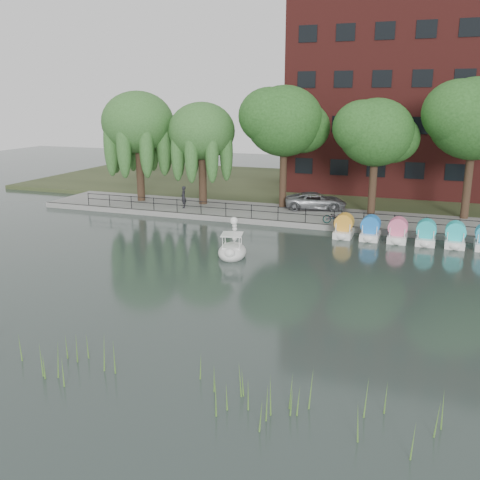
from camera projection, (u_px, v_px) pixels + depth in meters
The scene contains 17 objects.
ground_plane at pixel (202, 284), 26.21m from camera, with size 120.00×120.00×0.00m, color #3A4746.
promenade at pixel (288, 215), 40.67m from camera, with size 40.00×6.00×0.40m, color gray.
kerb at pixel (277, 223), 38.00m from camera, with size 40.00×0.25×0.40m, color gray.
land_strip at pixel (325, 187), 53.38m from camera, with size 60.00×22.00×0.36m, color #47512D.
railing at pixel (278, 210), 37.93m from camera, with size 32.00×0.05×1.00m.
apartment_building at pixel (405, 92), 48.64m from camera, with size 20.00×10.07×18.00m.
willow_left at pixel (138, 123), 43.71m from camera, with size 5.88×5.88×9.01m.
willow_mid at pixel (202, 131), 42.50m from camera, with size 5.32×5.32×8.15m.
broadleaf_center at pixel (284, 122), 41.04m from camera, with size 6.00×6.00×9.25m.
broadleaf_right at pixel (376, 133), 38.44m from camera, with size 5.40×5.40×8.32m.
broadleaf_far at pixel (475, 119), 36.92m from camera, with size 6.30×6.30×9.71m.
minivan at pixel (316, 200), 41.61m from camera, with size 5.42×2.49×1.51m, color gray.
bicycle at pixel (335, 216), 37.07m from camera, with size 1.72×0.60×1.00m, color gray.
pedestrian at pixel (183, 195), 42.08m from camera, with size 0.71×0.48×1.98m, color black.
swan_boat at pixel (232, 249), 30.67m from camera, with size 2.15×2.85×2.16m.
pedal_boat_row at pixel (412, 233), 33.58m from camera, with size 9.65×1.70×1.40m.
reed_bank at pixel (137, 370), 16.78m from camera, with size 24.00×2.40×1.20m.
Camera 1 is at (10.24, -22.61, 8.90)m, focal length 40.00 mm.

